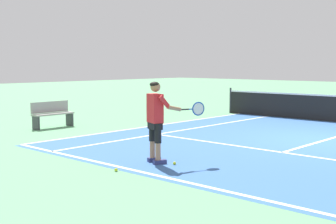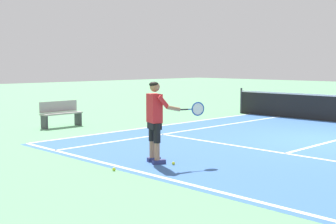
# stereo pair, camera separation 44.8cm
# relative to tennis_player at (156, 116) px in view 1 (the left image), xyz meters

# --- Properties ---
(ground_plane) EXTENTS (80.00, 80.00, 0.00)m
(ground_plane) POSITION_rel_tennis_player_xyz_m (1.40, 5.16, -0.99)
(ground_plane) COLOR #609E70
(court_inner_surface) EXTENTS (10.98, 10.41, 0.00)m
(court_inner_surface) POSITION_rel_tennis_player_xyz_m (1.40, 4.22, -0.99)
(court_inner_surface) COLOR #3866A8
(court_inner_surface) RESTS_ON ground
(line_baseline) EXTENTS (10.98, 0.10, 0.01)m
(line_baseline) POSITION_rel_tennis_player_xyz_m (1.40, -0.79, -0.99)
(line_baseline) COLOR white
(line_baseline) RESTS_ON ground
(line_service) EXTENTS (8.23, 0.10, 0.01)m
(line_service) POSITION_rel_tennis_player_xyz_m (1.40, 2.82, -0.99)
(line_service) COLOR white
(line_service) RESTS_ON ground
(line_singles_left) EXTENTS (0.10, 10.01, 0.01)m
(line_singles_left) POSITION_rel_tennis_player_xyz_m (-2.71, 4.22, -0.99)
(line_singles_left) COLOR white
(line_singles_left) RESTS_ON ground
(line_doubles_left) EXTENTS (0.10, 10.01, 0.01)m
(line_doubles_left) POSITION_rel_tennis_player_xyz_m (-4.09, 4.22, -0.99)
(line_doubles_left) COLOR white
(line_doubles_left) RESTS_ON ground
(tennis_player) EXTENTS (0.94, 1.00, 1.71)m
(tennis_player) POSITION_rel_tennis_player_xyz_m (0.00, 0.00, 0.00)
(tennis_player) COLOR navy
(tennis_player) RESTS_ON ground
(tennis_ball_near_feet) EXTENTS (0.07, 0.07, 0.07)m
(tennis_ball_near_feet) POSITION_rel_tennis_player_xyz_m (0.40, 0.12, -0.96)
(tennis_ball_near_feet) COLOR #CCE02D
(tennis_ball_near_feet) RESTS_ON ground
(tennis_ball_by_baseline) EXTENTS (0.07, 0.07, 0.07)m
(tennis_ball_by_baseline) POSITION_rel_tennis_player_xyz_m (-0.05, -1.08, -0.96)
(tennis_ball_by_baseline) COLOR #CCE02D
(tennis_ball_by_baseline) RESTS_ON ground
(courtside_bench) EXTENTS (0.40, 1.40, 0.85)m
(courtside_bench) POSITION_rel_tennis_player_xyz_m (-6.27, 1.58, -0.54)
(courtside_bench) COLOR #9E9993
(courtside_bench) RESTS_ON ground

